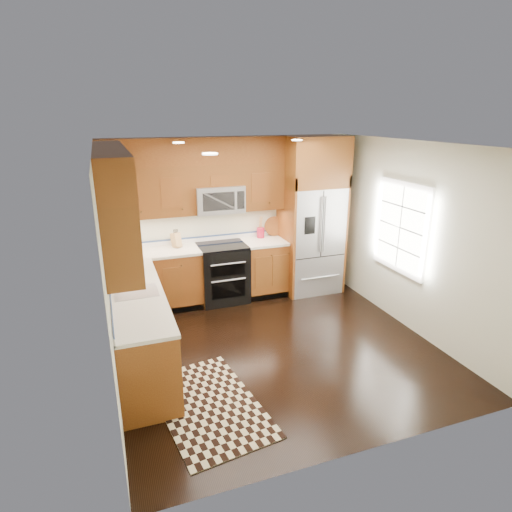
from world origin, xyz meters
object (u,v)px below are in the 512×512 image
object	(u,v)px
knife_block	(176,240)
utensil_crock	(261,230)
range	(223,273)
rug	(209,404)
refrigerator	(312,216)

from	to	relation	value
knife_block	utensil_crock	bearing A→B (deg)	2.42
range	rug	world-z (taller)	range
refrigerator	utensil_crock	distance (m)	0.89
refrigerator	knife_block	xyz separation A→B (m)	(-2.25, 0.19, -0.25)
knife_block	rug	bearing A→B (deg)	-93.77
range	rug	distance (m)	2.74
rug	utensil_crock	distance (m)	3.38
rug	knife_block	distance (m)	2.92
refrigerator	knife_block	bearing A→B (deg)	175.05
refrigerator	rug	world-z (taller)	refrigerator
refrigerator	rug	bearing A→B (deg)	-133.93
refrigerator	rug	distance (m)	3.73
knife_block	utensil_crock	world-z (taller)	utensil_crock
knife_block	utensil_crock	xyz separation A→B (m)	(1.43, 0.06, 0.01)
range	utensil_crock	distance (m)	0.97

